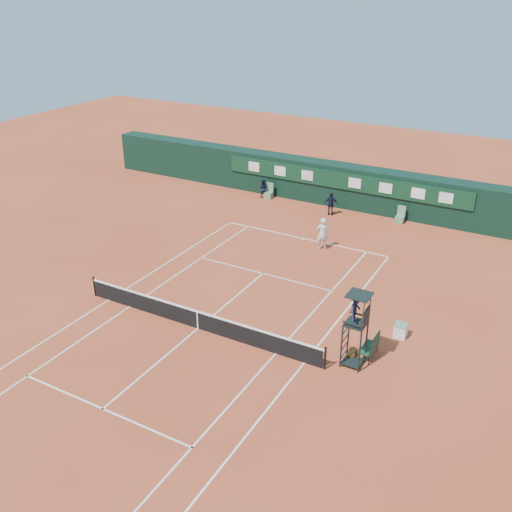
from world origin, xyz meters
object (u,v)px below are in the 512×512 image
(tennis_net, at_px, (198,319))
(player, at_px, (322,234))
(cooler, at_px, (401,330))
(player_bench, at_px, (371,346))
(umpire_chair, at_px, (356,315))

(tennis_net, distance_m, player, 11.13)
(cooler, xyz_separation_m, player, (-6.91, 7.04, 0.68))
(tennis_net, xyz_separation_m, player_bench, (7.81, 1.74, 0.09))
(umpire_chair, bearing_deg, cooler, 69.16)
(player, bearing_deg, cooler, 98.24)
(umpire_chair, xyz_separation_m, player_bench, (0.52, 0.86, -1.86))
(player_bench, bearing_deg, tennis_net, -167.45)
(umpire_chair, height_order, player_bench, umpire_chair)
(player_bench, bearing_deg, umpire_chair, -120.94)
(tennis_net, height_order, player_bench, same)
(umpire_chair, height_order, player, umpire_chair)
(player, bearing_deg, player_bench, 87.75)
(tennis_net, xyz_separation_m, player, (1.56, 11.01, 0.50))
(tennis_net, xyz_separation_m, cooler, (8.47, 3.97, -0.18))
(tennis_net, relative_size, umpire_chair, 3.77)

